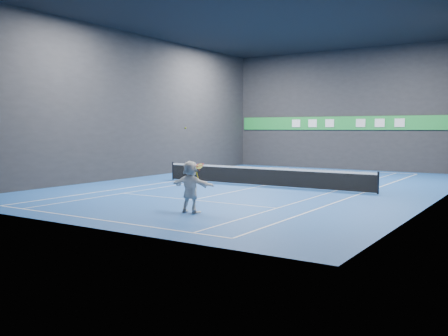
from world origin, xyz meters
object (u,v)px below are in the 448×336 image
Objects in this scene: player at (191,187)px; tennis_net at (263,176)px; tennis_ball at (185,128)px; tennis_racket at (199,166)px.

tennis_net is at bearing -79.55° from player.
tennis_ball is (-0.25, 0.03, 2.15)m from player.
tennis_racket reaches higher than tennis_net.
player is at bearing -172.65° from tennis_racket.
player is 0.85m from tennis_racket.
player is at bearing -6.68° from tennis_ball.
tennis_racket is at bearing -75.89° from tennis_net.
tennis_racket is (0.37, 0.05, 0.76)m from player.
tennis_net is (-1.89, 9.02, -0.42)m from player.
tennis_racket is at bearing -174.01° from player.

